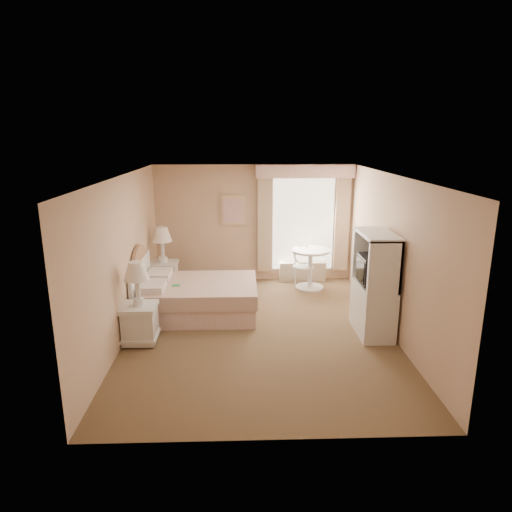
{
  "coord_description": "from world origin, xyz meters",
  "views": [
    {
      "loc": [
        -0.29,
        -6.86,
        3.09
      ],
      "look_at": [
        -0.05,
        0.3,
        1.19
      ],
      "focal_mm": 32.0,
      "sensor_mm": 36.0,
      "label": 1
    }
  ],
  "objects_px": {
    "bed": "(194,296)",
    "nightstand_near": "(139,313)",
    "round_table": "(310,262)",
    "cafe_chair": "(303,263)",
    "armoire": "(374,292)",
    "nightstand_far": "(164,269)"
  },
  "relations": [
    {
      "from": "bed",
      "to": "cafe_chair",
      "type": "relative_size",
      "value": 2.35
    },
    {
      "from": "bed",
      "to": "nightstand_near",
      "type": "bearing_deg",
      "value": -122.18
    },
    {
      "from": "nightstand_near",
      "to": "armoire",
      "type": "relative_size",
      "value": 0.77
    },
    {
      "from": "cafe_chair",
      "to": "armoire",
      "type": "bearing_deg",
      "value": -64.76
    },
    {
      "from": "nightstand_near",
      "to": "cafe_chair",
      "type": "distance_m",
      "value": 3.85
    },
    {
      "from": "nightstand_near",
      "to": "armoire",
      "type": "distance_m",
      "value": 3.67
    },
    {
      "from": "round_table",
      "to": "nightstand_near",
      "type": "bearing_deg",
      "value": -140.26
    },
    {
      "from": "round_table",
      "to": "cafe_chair",
      "type": "bearing_deg",
      "value": 136.55
    },
    {
      "from": "armoire",
      "to": "nightstand_near",
      "type": "bearing_deg",
      "value": -176.23
    },
    {
      "from": "cafe_chair",
      "to": "round_table",
      "type": "bearing_deg",
      "value": -37.09
    },
    {
      "from": "nightstand_near",
      "to": "round_table",
      "type": "xyz_separation_m",
      "value": [
        2.98,
        2.47,
        0.07
      ]
    },
    {
      "from": "round_table",
      "to": "cafe_chair",
      "type": "distance_m",
      "value": 0.19
    },
    {
      "from": "nightstand_near",
      "to": "cafe_chair",
      "type": "height_order",
      "value": "nightstand_near"
    },
    {
      "from": "bed",
      "to": "nightstand_far",
      "type": "bearing_deg",
      "value": 121.83
    },
    {
      "from": "armoire",
      "to": "nightstand_far",
      "type": "bearing_deg",
      "value": 150.79
    },
    {
      "from": "bed",
      "to": "nightstand_far",
      "type": "distance_m",
      "value": 1.36
    },
    {
      "from": "nightstand_near",
      "to": "round_table",
      "type": "bearing_deg",
      "value": 39.74
    },
    {
      "from": "nightstand_near",
      "to": "round_table",
      "type": "height_order",
      "value": "nightstand_near"
    },
    {
      "from": "armoire",
      "to": "cafe_chair",
      "type": "bearing_deg",
      "value": 108.87
    },
    {
      "from": "cafe_chair",
      "to": "armoire",
      "type": "xyz_separation_m",
      "value": [
        0.81,
        -2.36,
        0.18
      ]
    },
    {
      "from": "nightstand_near",
      "to": "bed",
      "type": "bearing_deg",
      "value": 57.82
    },
    {
      "from": "cafe_chair",
      "to": "armoire",
      "type": "relative_size",
      "value": 0.53
    }
  ]
}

